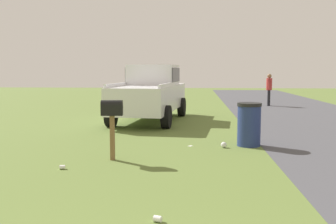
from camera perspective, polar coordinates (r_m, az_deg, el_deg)
name	(u,v)px	position (r m, az deg, el deg)	size (l,w,h in m)	color
mailbox	(112,113)	(8.19, -8.23, -0.11)	(0.24, 0.47, 1.27)	brown
pickup_truck	(151,91)	(14.58, -2.51, 3.08)	(5.39, 2.59, 2.09)	silver
trash_bin	(249,124)	(9.88, 11.82, -1.79)	(0.60, 0.60, 1.08)	navy
pedestrian	(269,87)	(21.20, 14.63, 3.53)	(0.48, 0.30, 1.70)	black
litter_bag_by_mailbox	(224,145)	(9.62, 8.20, -4.80)	(0.14, 0.14, 0.14)	silver
litter_cup_midfield_a	(158,219)	(5.04, -1.53, -15.41)	(0.08, 0.08, 0.10)	white
litter_wrapper_near_hydrant	(190,146)	(9.75, 3.29, -4.99)	(0.12, 0.08, 0.01)	silver
litter_cup_far_scatter	(62,167)	(7.78, -15.26, -7.82)	(0.08, 0.08, 0.10)	white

